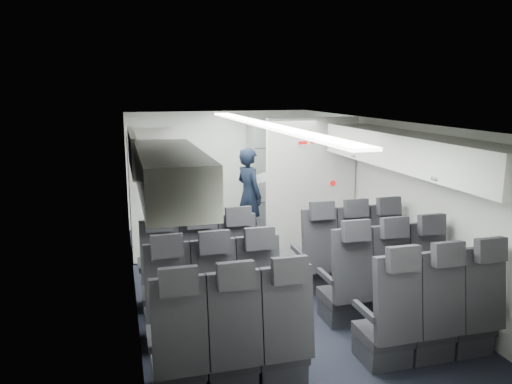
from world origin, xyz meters
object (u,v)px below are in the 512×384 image
seat_row_front (276,265)px  flight_attendant (249,195)px  seat_row_mid (301,294)px  galley_unit (272,175)px  seat_row_rear (336,333)px  boarding_door (133,195)px  carry_on_bag (153,151)px

seat_row_front → flight_attendant: 2.37m
seat_row_mid → galley_unit: bearing=77.1°
seat_row_mid → flight_attendant: size_ratio=2.08×
seat_row_rear → flight_attendant: (0.26, 4.12, 0.40)m
seat_row_rear → galley_unit: galley_unit is taller
seat_row_rear → boarding_door: size_ratio=1.79×
seat_row_mid → seat_row_rear: 0.90m
seat_row_mid → boarding_door: boarding_door is taller
seat_row_mid → flight_attendant: flight_attendant is taller
boarding_door → flight_attendant: size_ratio=1.16×
boarding_door → carry_on_bag: carry_on_bag is taller
boarding_door → carry_on_bag: (0.23, -1.63, 0.87)m
seat_row_rear → carry_on_bag: carry_on_bag is taller
seat_row_front → flight_attendant: bearing=83.6°
seat_row_front → boarding_door: (-1.64, 2.09, 0.55)m
seat_row_rear → boarding_door: bearing=112.9°
seat_row_mid → carry_on_bag: bearing=136.0°
galley_unit → boarding_door: (-2.59, -1.17, 0.00)m
flight_attendant → seat_row_mid: bearing=155.7°
seat_row_mid → carry_on_bag: (-1.41, 1.36, 1.42)m
seat_row_mid → boarding_door: bearing=118.8°
seat_row_front → seat_row_mid: 0.90m
galley_unit → carry_on_bag: (-2.36, -2.80, 0.87)m
flight_attendant → carry_on_bag: carry_on_bag is taller
seat_row_mid → carry_on_bag: carry_on_bag is taller
seat_row_front → boarding_door: 2.71m
boarding_door → flight_attendant: boarding_door is taller
seat_row_front → boarding_door: bearing=128.2°
flight_attendant → boarding_door: bearing=77.3°
flight_attendant → carry_on_bag: size_ratio=3.76×
seat_row_front → seat_row_rear: (0.00, -1.80, 0.00)m
galley_unit → boarding_door: galley_unit is taller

